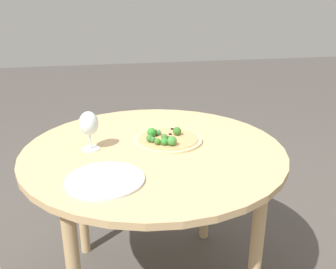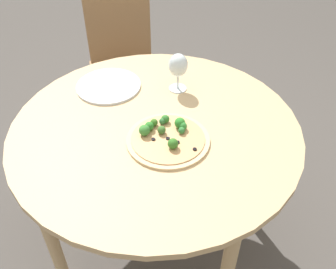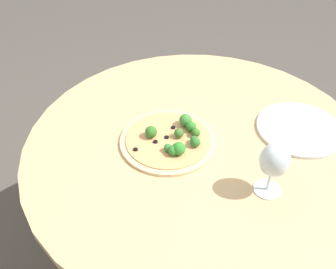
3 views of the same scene
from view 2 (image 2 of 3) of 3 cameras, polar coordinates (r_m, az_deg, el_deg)
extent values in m
plane|color=#4C4742|center=(1.96, -1.46, -15.37)|extent=(12.00, 12.00, 0.00)
cylinder|color=tan|center=(1.41, -1.95, 0.96)|extent=(1.09, 1.09, 0.03)
cylinder|color=tan|center=(1.88, 10.87, -2.54)|extent=(0.05, 0.05, 0.71)
cylinder|color=tan|center=(1.98, -8.86, 0.36)|extent=(0.05, 0.05, 0.71)
cylinder|color=tan|center=(1.58, -17.16, -15.43)|extent=(0.05, 0.05, 0.71)
cube|color=#997047|center=(2.27, -6.40, 8.79)|extent=(0.54, 0.54, 0.04)
cube|color=#997047|center=(2.33, -7.55, 15.81)|extent=(0.35, 0.19, 0.41)
cylinder|color=#997047|center=(2.25, -9.58, 1.13)|extent=(0.04, 0.04, 0.40)
cylinder|color=#997047|center=(2.29, -1.12, 2.44)|extent=(0.04, 0.04, 0.40)
cylinder|color=#997047|center=(2.53, -10.45, 5.94)|extent=(0.04, 0.04, 0.40)
cylinder|color=#997047|center=(2.55, -2.83, 7.07)|extent=(0.04, 0.04, 0.40)
cylinder|color=#DBBC89|center=(1.34, 0.00, -0.81)|extent=(0.30, 0.30, 0.01)
cylinder|color=tan|center=(1.33, 0.00, -0.58)|extent=(0.26, 0.26, 0.00)
sphere|color=#31712B|center=(1.39, -0.41, 2.38)|extent=(0.03, 0.03, 0.03)
sphere|color=#3C8235|center=(1.33, -3.61, 0.65)|extent=(0.04, 0.04, 0.04)
sphere|color=#337A37|center=(1.34, 2.08, 0.62)|extent=(0.02, 0.02, 0.02)
sphere|color=#327E2C|center=(1.36, -2.86, 1.28)|extent=(0.03, 0.03, 0.03)
sphere|color=#347025|center=(1.28, 0.76, -1.40)|extent=(0.04, 0.04, 0.04)
sphere|color=#3B7024|center=(1.38, -2.17, 1.85)|extent=(0.03, 0.03, 0.03)
sphere|color=#2F832B|center=(1.36, 1.83, 1.78)|extent=(0.04, 0.04, 0.04)
sphere|color=#367338|center=(1.38, -0.89, 1.94)|extent=(0.02, 0.02, 0.02)
sphere|color=#338433|center=(1.36, 2.26, 1.30)|extent=(0.03, 0.03, 0.03)
sphere|color=#406E2D|center=(1.34, -0.98, 0.70)|extent=(0.03, 0.03, 0.03)
cylinder|color=black|center=(1.31, 1.48, -1.18)|extent=(0.01, 0.01, 0.00)
cylinder|color=black|center=(1.32, -0.02, -0.60)|extent=(0.01, 0.01, 0.00)
cylinder|color=black|center=(1.40, -0.52, 1.92)|extent=(0.01, 0.01, 0.00)
cylinder|color=black|center=(1.29, 4.10, -2.24)|extent=(0.01, 0.01, 0.00)
cylinder|color=black|center=(1.32, -2.24, -0.72)|extent=(0.01, 0.01, 0.00)
cylinder|color=silver|center=(1.60, 1.48, 7.05)|extent=(0.08, 0.08, 0.00)
cylinder|color=silver|center=(1.58, 1.50, 8.03)|extent=(0.01, 0.01, 0.06)
ellipsoid|color=silver|center=(1.54, 1.56, 10.51)|extent=(0.08, 0.08, 0.10)
cylinder|color=silver|center=(1.63, -9.04, 7.34)|extent=(0.27, 0.27, 0.01)
camera|label=1|loc=(2.13, -45.11, 22.97)|focal=40.00mm
camera|label=3|loc=(1.60, 33.75, 31.78)|focal=40.00mm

